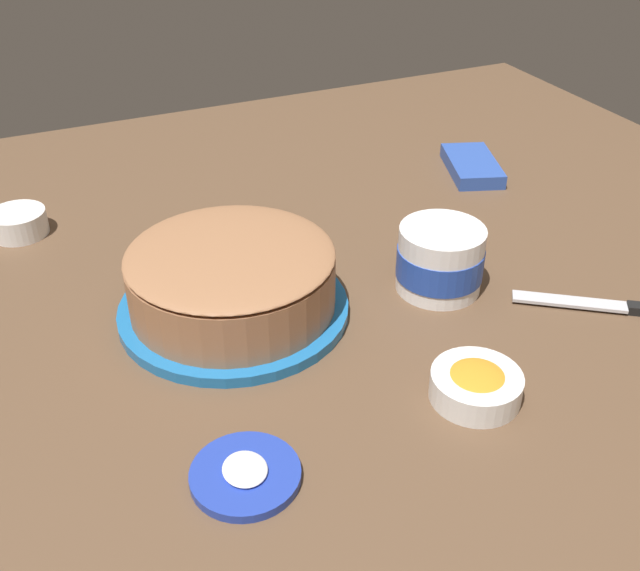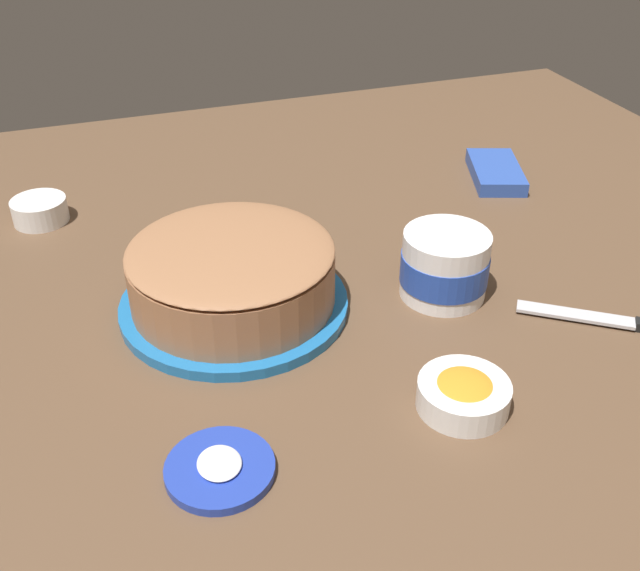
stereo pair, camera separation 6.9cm
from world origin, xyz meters
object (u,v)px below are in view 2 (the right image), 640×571
Objects in this scene: frosted_cake at (232,278)px; frosting_tub at (446,266)px; frosting_tub_lid at (220,468)px; sprinkle_bowl_green at (40,210)px; spreading_knife at (635,324)px; sprinkle_bowl_orange at (464,393)px; candy_box_lower at (496,172)px.

frosting_tub is (-0.06, -0.26, -0.00)m from frosted_cake.
frosting_tub_lid is (-0.26, 0.08, -0.04)m from frosted_cake.
spreading_knife is at bearing -127.81° from sprinkle_bowl_green.
frosted_cake reaches higher than sprinkle_bowl_orange.
sprinkle_bowl_orange is at bearing -88.37° from frosting_tub_lid.
frosted_cake is at bearing 36.08° from sprinkle_bowl_orange.
frosted_cake is at bearing 77.41° from frosting_tub.
frosting_tub_lid is 0.76m from candy_box_lower.
candy_box_lower is at bearing -65.61° from frosted_cake.
frosting_tub is at bearing 159.33° from candy_box_lower.
sprinkle_bowl_green is at bearing 51.84° from frosting_tub.
candy_box_lower is at bearing -40.17° from frosting_tub.
frosting_tub is at bearing -102.59° from frosted_cake.
frosted_cake is 0.31m from sprinkle_bowl_orange.
spreading_knife is (0.06, -0.53, -0.00)m from frosting_tub_lid.
frosting_tub is at bearing -21.58° from sprinkle_bowl_orange.
frosted_cake is 2.68× the size of frosting_tub_lid.
sprinkle_bowl_green reaches higher than frosting_tub_lid.
sprinkle_bowl_orange is (-0.06, 0.26, 0.01)m from spreading_knife.
spreading_knife is (-0.20, -0.45, -0.04)m from frosted_cake.
frosted_cake is 0.39m from sprinkle_bowl_green.
spreading_knife is 2.51× the size of sprinkle_bowl_green.
spreading_knife is at bearing -168.00° from candy_box_lower.
frosted_cake is 1.95× the size of candy_box_lower.
frosted_cake is 0.55m from candy_box_lower.
spreading_knife is at bearing -78.14° from sprinkle_bowl_orange.
sprinkle_bowl_orange is (-0.25, -0.18, -0.03)m from frosted_cake.
spreading_knife is 2.08× the size of sprinkle_bowl_orange.
frosting_tub_lid is (-0.20, 0.34, -0.04)m from frosting_tub.
sprinkle_bowl_green is at bearing 52.19° from spreading_knife.
frosting_tub_lid is 1.30× the size of sprinkle_bowl_green.
candy_box_lower is at bearing -49.93° from frosting_tub_lid.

